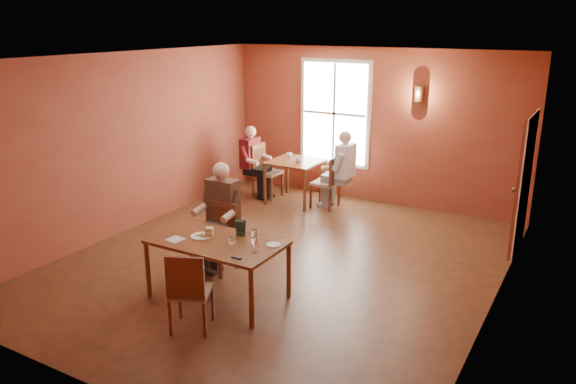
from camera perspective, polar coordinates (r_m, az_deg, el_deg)
The scene contains 30 objects.
ground at distance 8.49m, azimuth -0.68°, elevation -7.14°, with size 6.00×7.00×0.01m, color brown.
wall_back at distance 11.08m, azimuth 8.60°, elevation 6.58°, with size 6.00×0.04×3.00m, color brown.
wall_front at distance 5.43m, azimuth -19.96°, elevation -5.40°, with size 6.00×0.04×3.00m, color brown.
wall_left at distance 9.82m, azimuth -16.01°, elevation 4.78°, with size 0.04×7.00×3.00m, color brown.
wall_right at distance 7.01m, azimuth 20.90°, elevation -0.48°, with size 0.04×7.00×3.00m, color brown.
ceiling at distance 7.75m, azimuth -0.76°, elevation 13.52°, with size 6.00×7.00×0.04m, color white.
window at distance 11.31m, azimuth 4.75°, elevation 7.95°, with size 1.36×0.10×1.96m, color white.
door at distance 9.34m, azimuth 22.65°, elevation 0.64°, with size 0.12×1.04×2.10m, color maroon.
wall_sconce at distance 10.59m, azimuth 13.16°, elevation 9.69°, with size 0.16×0.16×0.28m, color brown.
main_table at distance 7.38m, azimuth -7.13°, elevation -7.78°, with size 1.69×0.95×0.79m, color #5C3813, non-canonical shape.
chair_diner_main at distance 8.09m, azimuth -7.24°, elevation -4.73°, with size 0.44×0.44×0.99m, color brown, non-canonical shape.
diner_main at distance 7.98m, azimuth -7.43°, elevation -3.13°, with size 0.59×0.59×1.49m, color black, non-canonical shape.
chair_empty at distance 6.68m, azimuth -9.84°, elevation -9.75°, with size 0.44×0.44×0.99m, color #4E2718, non-canonical shape.
plate_food at distance 7.36m, azimuth -8.77°, elevation -4.40°, with size 0.29×0.29×0.04m, color white.
sandwich at distance 7.31m, azimuth -7.98°, elevation -4.17°, with size 0.10×0.09×0.12m, color tan.
goblet_a at distance 7.03m, azimuth -3.50°, elevation -4.50°, with size 0.09×0.09×0.22m, color white, non-canonical shape.
goblet_b at distance 6.77m, azimuth -3.39°, elevation -5.39°, with size 0.08×0.08×0.21m, color white, non-canonical shape.
goblet_c at distance 6.88m, azimuth -5.70°, elevation -5.14°, with size 0.08×0.08×0.19m, color white, non-canonical shape.
menu_stand at distance 7.31m, azimuth -4.83°, elevation -3.66°, with size 0.13×0.06×0.21m, color #1E3E29.
knife at distance 7.10m, azimuth -8.69°, elevation -5.35°, with size 0.22×0.02×0.00m, color silver.
napkin at distance 7.34m, azimuth -11.38°, elevation -4.74°, with size 0.20×0.20×0.01m, color silver.
side_plate at distance 7.02m, azimuth -1.46°, elevation -5.39°, with size 0.18×0.18×0.01m, color white.
sunglasses at distance 6.67m, azimuth -5.25°, elevation -6.67°, with size 0.13×0.04×0.02m, color black.
second_table at distance 11.10m, azimuth 0.77°, elevation 1.07°, with size 0.96×0.96×0.84m, color brown, non-canonical shape.
chair_diner_white at distance 10.79m, azimuth 3.79°, elevation 1.05°, with size 0.45×0.45×1.02m, color brown, non-canonical shape.
diner_white at distance 10.72m, azimuth 3.95°, elevation 2.17°, with size 0.59×0.59×1.46m, color white, non-canonical shape.
chair_diner_maroon at distance 11.39m, azimuth -2.09°, elevation 2.12°, with size 0.48×0.48×1.09m, color #5B301C, non-canonical shape.
diner_maroon at distance 11.36m, azimuth -2.22°, elevation 2.92°, with size 0.56×0.56×1.41m, color #501A1A, non-canonical shape.
cup_a at distance 10.83m, azimuth 1.11°, elevation 3.25°, with size 0.13×0.13×0.10m, color white.
cup_b at distance 11.19m, azimuth 0.14°, elevation 3.72°, with size 0.11×0.11×0.11m, color white.
Camera 1 is at (3.94, -6.66, 3.48)m, focal length 35.00 mm.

